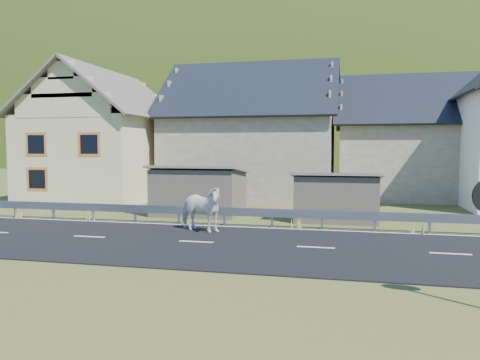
# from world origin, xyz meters

# --- Properties ---
(ground) EXTENTS (160.00, 160.00, 0.00)m
(ground) POSITION_xyz_m (0.00, 0.00, 0.00)
(ground) COLOR #3E5121
(ground) RESTS_ON ground
(road) EXTENTS (60.00, 7.00, 0.04)m
(road) POSITION_xyz_m (0.00, 0.00, 0.02)
(road) COLOR black
(road) RESTS_ON ground
(lane_markings) EXTENTS (60.00, 6.60, 0.01)m
(lane_markings) POSITION_xyz_m (0.00, 0.00, 0.04)
(lane_markings) COLOR silver
(lane_markings) RESTS_ON road
(guardrail) EXTENTS (28.10, 0.09, 0.75)m
(guardrail) POSITION_xyz_m (-0.00, 3.68, 0.56)
(guardrail) COLOR #93969B
(guardrail) RESTS_ON ground
(shed_left) EXTENTS (4.30, 3.30, 2.40)m
(shed_left) POSITION_xyz_m (-2.00, 6.50, 1.10)
(shed_left) COLOR #685B4D
(shed_left) RESTS_ON ground
(shed_right) EXTENTS (3.80, 2.90, 2.20)m
(shed_right) POSITION_xyz_m (4.50, 6.00, 1.00)
(shed_right) COLOR #685B4D
(shed_right) RESTS_ON ground
(house_cream) EXTENTS (7.80, 9.80, 8.30)m
(house_cream) POSITION_xyz_m (-10.00, 12.00, 4.36)
(house_cream) COLOR beige
(house_cream) RESTS_ON ground
(house_stone_a) EXTENTS (10.80, 9.80, 8.90)m
(house_stone_a) POSITION_xyz_m (-1.00, 15.00, 4.63)
(house_stone_a) COLOR tan
(house_stone_a) RESTS_ON ground
(house_stone_b) EXTENTS (9.80, 8.80, 8.10)m
(house_stone_b) POSITION_xyz_m (9.00, 17.00, 4.24)
(house_stone_b) COLOR tan
(house_stone_b) RESTS_ON ground
(mountain) EXTENTS (440.00, 280.00, 260.00)m
(mountain) POSITION_xyz_m (5.00, 180.00, -20.00)
(mountain) COLOR #1C330D
(mountain) RESTS_ON ground
(conifer_patch) EXTENTS (76.00, 50.00, 28.00)m
(conifer_patch) POSITION_xyz_m (-55.00, 110.00, 6.00)
(conifer_patch) COLOR black
(conifer_patch) RESTS_ON ground
(horse) EXTENTS (1.59, 2.28, 1.76)m
(horse) POSITION_xyz_m (-0.48, 1.90, 0.92)
(horse) COLOR white
(horse) RESTS_ON road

